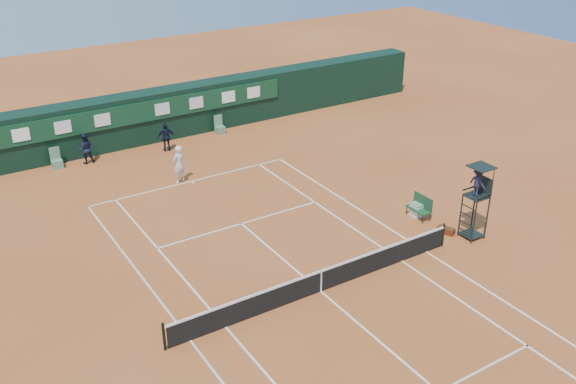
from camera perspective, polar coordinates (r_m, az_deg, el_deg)
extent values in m
plane|color=#B65C2B|center=(25.06, 2.92, -8.82)|extent=(90.00, 90.00, 0.00)
cube|color=silver|center=(34.14, -8.57, 0.96)|extent=(11.05, 0.08, 0.01)
cube|color=white|center=(28.10, 12.17, -5.21)|extent=(0.08, 23.85, 0.01)
cube|color=silver|center=(22.93, -8.69, -12.90)|extent=(0.08, 23.85, 0.01)
cube|color=white|center=(27.27, 10.07, -6.05)|extent=(0.08, 23.85, 0.01)
cube|color=white|center=(23.36, -5.57, -11.86)|extent=(0.08, 23.85, 0.01)
cube|color=white|center=(29.70, -4.17, -2.82)|extent=(8.31, 0.08, 0.01)
cube|color=white|center=(25.05, 2.92, -8.81)|extent=(0.08, 12.88, 0.01)
cube|color=silver|center=(34.02, -8.46, 0.87)|extent=(0.08, 0.30, 0.01)
cube|color=black|center=(24.80, 2.94, -7.96)|extent=(12.60, 0.04, 0.90)
cube|color=white|center=(24.54, 2.97, -7.04)|extent=(12.80, 0.06, 0.08)
cube|color=white|center=(24.80, 2.94, -7.95)|extent=(0.06, 0.05, 0.92)
cylinder|color=black|center=(28.42, 13.61, -3.73)|extent=(0.10, 0.10, 1.10)
cylinder|color=black|center=(22.35, -10.97, -12.52)|extent=(0.10, 0.10, 1.10)
cube|color=black|center=(39.56, -12.86, 6.47)|extent=(40.00, 1.50, 3.00)
cube|color=#103A22|center=(38.64, -12.52, 6.98)|extent=(18.00, 0.10, 1.20)
cube|color=white|center=(37.00, -22.65, 4.70)|extent=(0.90, 0.04, 0.70)
cube|color=silver|center=(37.36, -19.38, 5.45)|extent=(0.90, 0.04, 0.70)
cube|color=silver|center=(37.85, -16.17, 6.16)|extent=(0.90, 0.04, 0.70)
cube|color=silver|center=(38.90, -11.11, 7.25)|extent=(0.90, 0.04, 0.70)
cube|color=silver|center=(39.69, -8.15, 7.85)|extent=(0.90, 0.04, 0.70)
cube|color=white|center=(40.59, -5.31, 8.41)|extent=(0.90, 0.04, 0.70)
cube|color=white|center=(41.39, -3.07, 8.84)|extent=(0.90, 0.04, 0.70)
cube|color=#578565|center=(37.50, -19.82, 2.37)|extent=(0.55, 0.50, 0.46)
cube|color=#537F60|center=(37.49, -20.03, 3.28)|extent=(0.55, 0.06, 0.70)
cube|color=#527E60|center=(40.46, -6.06, 5.52)|extent=(0.55, 0.50, 0.46)
cube|color=#56845E|center=(40.45, -6.24, 6.36)|extent=(0.55, 0.06, 0.70)
cylinder|color=black|center=(28.74, 16.20, -2.68)|extent=(0.07, 0.07, 2.00)
cylinder|color=black|center=(29.20, 15.07, -2.06)|extent=(0.07, 0.07, 2.00)
cylinder|color=black|center=(29.29, 17.27, -2.26)|extent=(0.07, 0.07, 2.00)
cylinder|color=black|center=(29.74, 16.13, -1.66)|extent=(0.07, 0.07, 2.00)
cube|color=black|center=(28.78, 16.42, -0.33)|extent=(0.85, 0.85, 0.08)
cube|color=black|center=(28.89, 17.06, 0.58)|extent=(0.06, 0.85, 0.80)
cube|color=black|center=(28.45, 17.09, -0.27)|extent=(0.85, 0.05, 0.06)
cube|color=black|center=(28.94, 15.87, 0.35)|extent=(0.85, 0.05, 0.06)
cylinder|color=black|center=(28.48, 17.76, 1.11)|extent=(0.04, 0.04, 1.00)
cylinder|color=black|center=(28.94, 16.59, 1.68)|extent=(0.04, 0.04, 1.00)
cube|color=black|center=(28.26, 16.83, 2.16)|extent=(0.95, 0.95, 0.04)
cube|color=black|center=(29.63, 15.97, -3.61)|extent=(0.80, 0.80, 0.05)
cube|color=black|center=(29.25, 15.49, -3.40)|extent=(0.04, 0.80, 0.04)
cube|color=black|center=(29.06, 15.58, -2.71)|extent=(0.04, 0.80, 0.04)
cube|color=black|center=(28.87, 15.68, -2.02)|extent=(0.04, 0.80, 0.04)
cube|color=black|center=(28.69, 15.77, -1.31)|extent=(0.04, 0.80, 0.04)
imported|color=#1C1B37|center=(28.46, 16.52, 0.86)|extent=(0.47, 0.82, 1.28)
cube|color=#1A4327|center=(30.55, 11.52, -1.51)|extent=(0.55, 1.20, 0.08)
cube|color=#183C26|center=(30.55, 11.92, -0.81)|extent=(0.06, 1.20, 0.60)
cylinder|color=black|center=(30.18, 11.88, -2.43)|extent=(0.04, 0.04, 0.41)
cylinder|color=black|center=(30.46, 12.48, -2.22)|extent=(0.04, 0.04, 0.41)
cylinder|color=black|center=(30.87, 10.49, -1.62)|extent=(0.04, 0.04, 0.41)
cylinder|color=black|center=(31.15, 11.09, -1.42)|extent=(0.04, 0.04, 0.41)
cube|color=black|center=(29.65, 13.87, -3.34)|extent=(0.59, 0.83, 0.29)
cube|color=white|center=(30.80, 11.43, -1.58)|extent=(0.55, 0.55, 0.60)
cube|color=#62976A|center=(30.66, 11.48, -1.04)|extent=(0.57, 0.57, 0.05)
sphere|color=#CED732|center=(30.68, -1.94, -1.70)|extent=(0.07, 0.07, 0.07)
imported|color=silver|center=(33.72, -9.68, 2.44)|extent=(0.88, 0.73, 2.05)
imported|color=black|center=(37.40, -17.56, 3.71)|extent=(0.93, 0.77, 1.73)
imported|color=black|center=(37.98, -10.77, 4.82)|extent=(1.08, 0.64, 1.72)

